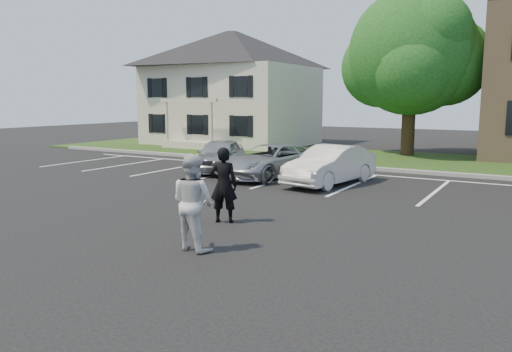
{
  "coord_description": "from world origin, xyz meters",
  "views": [
    {
      "loc": [
        5.88,
        -9.05,
        3.03
      ],
      "look_at": [
        0.0,
        1.0,
        1.25
      ],
      "focal_mm": 35.0,
      "sensor_mm": 36.0,
      "label": 1
    }
  ],
  "objects_px": {
    "tree": "(414,56)",
    "man_black_suit": "(224,185)",
    "car_white_sedan": "(330,165)",
    "house": "(232,88)",
    "man_white_shirt": "(193,202)",
    "car_silver_minivan": "(270,161)",
    "car_silver_west": "(220,155)"
  },
  "relations": [
    {
      "from": "house",
      "to": "man_white_shirt",
      "type": "distance_m",
      "value": 24.87
    },
    {
      "from": "tree",
      "to": "car_white_sedan",
      "type": "bearing_deg",
      "value": -91.31
    },
    {
      "from": "man_black_suit",
      "to": "car_silver_west",
      "type": "xyz_separation_m",
      "value": [
        -5.18,
        7.36,
        -0.25
      ]
    },
    {
      "from": "man_black_suit",
      "to": "tree",
      "type": "bearing_deg",
      "value": -113.21
    },
    {
      "from": "man_white_shirt",
      "to": "man_black_suit",
      "type": "bearing_deg",
      "value": -62.64
    },
    {
      "from": "house",
      "to": "car_silver_minivan",
      "type": "distance_m",
      "value": 15.64
    },
    {
      "from": "tree",
      "to": "man_black_suit",
      "type": "bearing_deg",
      "value": -91.31
    },
    {
      "from": "man_black_suit",
      "to": "house",
      "type": "bearing_deg",
      "value": -79.43
    },
    {
      "from": "man_white_shirt",
      "to": "car_silver_west",
      "type": "bearing_deg",
      "value": -49.53
    },
    {
      "from": "house",
      "to": "man_white_shirt",
      "type": "bearing_deg",
      "value": -58.83
    },
    {
      "from": "tree",
      "to": "man_white_shirt",
      "type": "distance_m",
      "value": 20.11
    },
    {
      "from": "tree",
      "to": "man_black_suit",
      "type": "relative_size",
      "value": 4.66
    },
    {
      "from": "tree",
      "to": "car_silver_minivan",
      "type": "bearing_deg",
      "value": -105.42
    },
    {
      "from": "house",
      "to": "man_black_suit",
      "type": "bearing_deg",
      "value": -57.54
    },
    {
      "from": "tree",
      "to": "car_silver_west",
      "type": "bearing_deg",
      "value": -119.0
    },
    {
      "from": "tree",
      "to": "car_white_sedan",
      "type": "relative_size",
      "value": 2.07
    },
    {
      "from": "man_black_suit",
      "to": "car_white_sedan",
      "type": "height_order",
      "value": "man_black_suit"
    },
    {
      "from": "tree",
      "to": "car_silver_minivan",
      "type": "xyz_separation_m",
      "value": [
        -2.89,
        -10.47,
        -4.69
      ]
    },
    {
      "from": "house",
      "to": "car_silver_west",
      "type": "xyz_separation_m",
      "value": [
        6.86,
        -11.57,
        -3.13
      ]
    },
    {
      "from": "tree",
      "to": "man_white_shirt",
      "type": "height_order",
      "value": "tree"
    },
    {
      "from": "car_white_sedan",
      "to": "tree",
      "type": "bearing_deg",
      "value": 98.7
    },
    {
      "from": "house",
      "to": "car_silver_minivan",
      "type": "height_order",
      "value": "house"
    },
    {
      "from": "house",
      "to": "car_silver_west",
      "type": "relative_size",
      "value": 2.52
    },
    {
      "from": "house",
      "to": "tree",
      "type": "height_order",
      "value": "tree"
    },
    {
      "from": "tree",
      "to": "car_silver_west",
      "type": "distance_m",
      "value": 12.41
    },
    {
      "from": "car_silver_minivan",
      "to": "man_white_shirt",
      "type": "bearing_deg",
      "value": -59.24
    },
    {
      "from": "house",
      "to": "man_black_suit",
      "type": "height_order",
      "value": "house"
    },
    {
      "from": "car_silver_minivan",
      "to": "car_white_sedan",
      "type": "height_order",
      "value": "car_white_sedan"
    },
    {
      "from": "man_white_shirt",
      "to": "house",
      "type": "bearing_deg",
      "value": -50.13
    },
    {
      "from": "house",
      "to": "tree",
      "type": "relative_size",
      "value": 1.17
    },
    {
      "from": "tree",
      "to": "man_black_suit",
      "type": "xyz_separation_m",
      "value": [
        -0.4,
        -17.42,
        -4.41
      ]
    },
    {
      "from": "house",
      "to": "man_white_shirt",
      "type": "xyz_separation_m",
      "value": [
        12.79,
        -21.14,
        -2.84
      ]
    }
  ]
}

